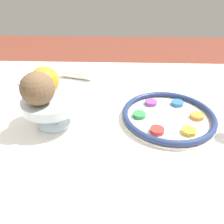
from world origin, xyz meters
TOP-DOWN VIEW (x-y plane):
  - dining_table at (0.00, 0.00)m, footprint 1.42×1.06m
  - seder_plate at (-0.25, 0.02)m, footprint 0.32×0.32m
  - fruit_stand at (0.14, 0.06)m, footprint 0.18×0.18m
  - orange_fruit at (0.16, 0.03)m, footprint 0.09×0.09m
  - coconut at (0.16, 0.09)m, footprint 0.10×0.10m
  - bread_plate at (0.32, -0.28)m, footprint 0.17×0.17m
  - napkin_roll at (0.13, -0.31)m, footprint 0.15×0.09m

SIDE VIEW (x-z plane):
  - dining_table at x=0.00m, z-range 0.00..0.71m
  - bread_plate at x=0.32m, z-range 0.71..0.73m
  - seder_plate at x=-0.25m, z-range 0.71..0.74m
  - napkin_roll at x=0.13m, z-range 0.71..0.76m
  - fruit_stand at x=0.14m, z-range 0.74..0.84m
  - orange_fruit at x=0.16m, z-range 0.81..0.90m
  - coconut at x=0.16m, z-range 0.81..0.91m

